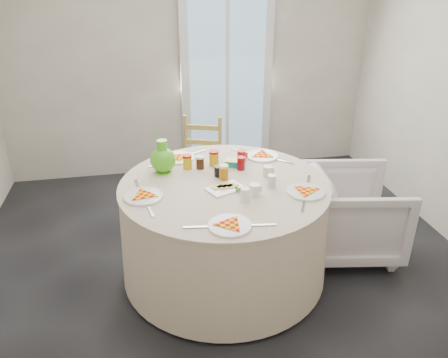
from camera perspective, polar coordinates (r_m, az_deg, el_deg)
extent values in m
plane|color=black|center=(3.51, 0.13, -11.93)|extent=(4.00, 4.00, 0.00)
cube|color=#BCB5A3|center=(4.82, -4.62, 15.69)|extent=(4.00, 0.02, 2.60)
cube|color=silver|center=(4.88, 0.34, 12.91)|extent=(1.00, 0.08, 2.10)
cylinder|color=beige|center=(3.30, 0.00, -6.65)|extent=(1.54, 1.54, 0.78)
imported|color=silver|center=(3.69, 16.33, -3.78)|extent=(0.82, 0.85, 0.77)
cube|color=#098683|center=(3.38, 1.28, 2.05)|extent=(0.16, 0.13, 0.05)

